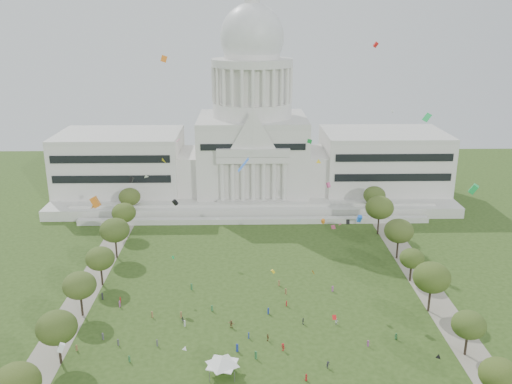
# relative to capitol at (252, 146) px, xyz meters

# --- Properties ---
(ground) EXTENTS (400.00, 400.00, 0.00)m
(ground) POSITION_rel_capitol_xyz_m (0.00, -113.59, -22.30)
(ground) COLOR #2D4717
(ground) RESTS_ON ground
(capitol) EXTENTS (160.00, 64.50, 91.30)m
(capitol) POSITION_rel_capitol_xyz_m (0.00, 0.00, 0.00)
(capitol) COLOR silver
(capitol) RESTS_ON ground
(path_left) EXTENTS (8.00, 160.00, 0.04)m
(path_left) POSITION_rel_capitol_xyz_m (-48.00, -83.59, -22.28)
(path_left) COLOR gray
(path_left) RESTS_ON ground
(path_right) EXTENTS (8.00, 160.00, 0.04)m
(path_right) POSITION_rel_capitol_xyz_m (48.00, -83.59, -22.28)
(path_right) COLOR gray
(path_right) RESTS_ON ground
(row_tree_l_0) EXTENTS (8.85, 8.85, 12.59)m
(row_tree_l_0) POSITION_rel_capitol_xyz_m (-45.26, -135.27, -13.35)
(row_tree_l_0) COLOR black
(row_tree_l_0) RESTS_ON ground
(row_tree_r_0) EXTENTS (7.67, 7.67, 10.91)m
(row_tree_r_0) POSITION_rel_capitol_xyz_m (44.94, -133.18, -14.55)
(row_tree_r_0) COLOR black
(row_tree_r_0) RESTS_ON ground
(row_tree_l_1) EXTENTS (8.86, 8.86, 12.59)m
(row_tree_l_1) POSITION_rel_capitol_xyz_m (-44.07, -116.55, -13.34)
(row_tree_l_1) COLOR black
(row_tree_l_1) RESTS_ON ground
(row_tree_r_1) EXTENTS (7.58, 7.58, 10.78)m
(row_tree_r_1) POSITION_rel_capitol_xyz_m (46.22, -115.34, -14.64)
(row_tree_r_1) COLOR black
(row_tree_r_1) RESTS_ON ground
(row_tree_l_2) EXTENTS (8.42, 8.42, 11.97)m
(row_tree_l_2) POSITION_rel_capitol_xyz_m (-45.04, -96.29, -13.79)
(row_tree_l_2) COLOR black
(row_tree_l_2) RESTS_ON ground
(row_tree_r_2) EXTENTS (9.55, 9.55, 13.58)m
(row_tree_r_2) POSITION_rel_capitol_xyz_m (44.17, -96.15, -12.64)
(row_tree_r_2) COLOR black
(row_tree_r_2) RESTS_ON ground
(row_tree_l_3) EXTENTS (8.12, 8.12, 11.55)m
(row_tree_l_3) POSITION_rel_capitol_xyz_m (-44.09, -79.67, -14.09)
(row_tree_l_3) COLOR black
(row_tree_l_3) RESTS_ON ground
(row_tree_r_3) EXTENTS (7.01, 7.01, 9.98)m
(row_tree_r_3) POSITION_rel_capitol_xyz_m (44.40, -79.10, -15.21)
(row_tree_r_3) COLOR black
(row_tree_r_3) RESTS_ON ground
(row_tree_l_4) EXTENTS (9.29, 9.29, 13.21)m
(row_tree_l_4) POSITION_rel_capitol_xyz_m (-44.08, -61.17, -12.90)
(row_tree_l_4) COLOR black
(row_tree_l_4) RESTS_ON ground
(row_tree_r_4) EXTENTS (9.19, 9.19, 13.06)m
(row_tree_r_4) POSITION_rel_capitol_xyz_m (44.76, -63.55, -13.01)
(row_tree_r_4) COLOR black
(row_tree_r_4) RESTS_ON ground
(row_tree_l_5) EXTENTS (8.33, 8.33, 11.85)m
(row_tree_l_5) POSITION_rel_capitol_xyz_m (-45.22, -42.58, -13.88)
(row_tree_l_5) COLOR black
(row_tree_l_5) RESTS_ON ground
(row_tree_r_5) EXTENTS (9.82, 9.82, 13.96)m
(row_tree_r_5) POSITION_rel_capitol_xyz_m (43.49, -43.40, -12.37)
(row_tree_r_5) COLOR black
(row_tree_r_5) RESTS_ON ground
(row_tree_l_6) EXTENTS (8.19, 8.19, 11.64)m
(row_tree_l_6) POSITION_rel_capitol_xyz_m (-46.87, -24.45, -14.02)
(row_tree_l_6) COLOR black
(row_tree_l_6) RESTS_ON ground
(row_tree_r_6) EXTENTS (8.42, 8.42, 11.97)m
(row_tree_r_6) POSITION_rel_capitol_xyz_m (45.96, -25.46, -13.79)
(row_tree_r_6) COLOR black
(row_tree_r_6) RESTS_ON ground
(event_tent) EXTENTS (9.69, 9.69, 4.38)m
(event_tent) POSITION_rel_capitol_xyz_m (-8.31, -121.16, -18.90)
(event_tent) COLOR #4C4C4C
(event_tent) RESTS_ON ground
(person_0) EXTENTS (0.90, 0.75, 1.58)m
(person_0) POSITION_rel_capitol_xyz_m (32.28, -108.87, -21.50)
(person_0) COLOR #33723F
(person_0) RESTS_ON ground
(person_2) EXTENTS (0.95, 0.78, 1.69)m
(person_2) POSITION_rel_capitol_xyz_m (19.27, -102.17, -21.45)
(person_2) COLOR silver
(person_2) RESTS_ON ground
(person_3) EXTENTS (1.34, 1.35, 1.94)m
(person_3) POSITION_rel_capitol_xyz_m (5.16, -112.95, -21.33)
(person_3) COLOR #B21E1E
(person_3) RESTS_ON ground
(person_4) EXTENTS (1.00, 1.24, 1.85)m
(person_4) POSITION_rel_capitol_xyz_m (1.87, -108.87, -21.37)
(person_4) COLOR olive
(person_4) RESTS_ON ground
(person_5) EXTENTS (1.94, 1.47, 1.96)m
(person_5) POSITION_rel_capitol_xyz_m (-6.84, -102.84, -21.32)
(person_5) COLOR olive
(person_5) RESTS_ON ground
(person_6) EXTENTS (0.71, 0.90, 1.62)m
(person_6) POSITION_rel_capitol_xyz_m (9.30, -123.80, -21.48)
(person_6) COLOR #B21E1E
(person_6) RESTS_ON ground
(person_8) EXTENTS (0.75, 0.48, 1.51)m
(person_8) POSITION_rel_capitol_xyz_m (-19.06, -100.30, -21.54)
(person_8) COLOR #4C4C51
(person_8) RESTS_ON ground
(person_9) EXTENTS (1.23, 1.11, 1.71)m
(person_9) POSITION_rel_capitol_xyz_m (14.49, -119.67, -21.44)
(person_9) COLOR #26262B
(person_9) RESTS_ON ground
(person_10) EXTENTS (0.90, 1.16, 1.76)m
(person_10) POSITION_rel_capitol_xyz_m (10.96, -101.80, -21.42)
(person_10) COLOR #4C4C51
(person_10) RESTS_ON ground
(distant_crowd) EXTENTS (67.51, 35.50, 1.91)m
(distant_crowd) POSITION_rel_capitol_xyz_m (-14.51, -99.27, -21.45)
(distant_crowd) COLOR olive
(distant_crowd) RESTS_ON ground
(kite_swarm) EXTENTS (75.22, 110.93, 64.78)m
(kite_swarm) POSITION_rel_capitol_xyz_m (1.34, -104.79, 9.78)
(kite_swarm) COLOR white
(kite_swarm) RESTS_ON ground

